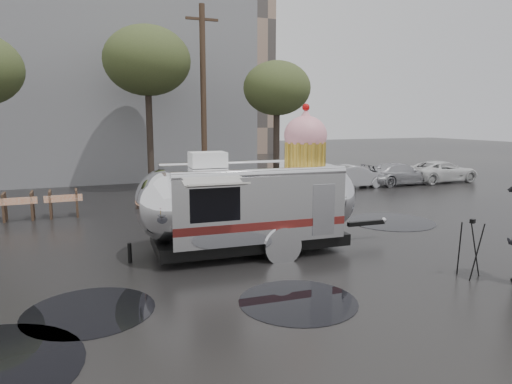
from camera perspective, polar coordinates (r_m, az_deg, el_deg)
name	(u,v)px	position (r m, az deg, el deg)	size (l,w,h in m)	color
ground	(275,297)	(9.60, 2.36, -12.95)	(120.00, 120.00, 0.00)	black
puddles	(234,282)	(10.37, -2.75, -11.22)	(15.11, 8.79, 0.01)	black
grey_building	(60,72)	(32.22, -23.28, 13.61)	(22.00, 12.00, 13.00)	slate
utility_pole	(203,98)	(22.96, -6.59, 11.64)	(1.60, 0.28, 9.00)	#473323
tree_mid	(147,61)	(23.54, -13.45, 15.60)	(4.20, 4.20, 8.03)	#382D26
tree_right	(277,89)	(23.26, 2.62, 12.74)	(3.36, 3.36, 6.42)	#382D26
barricade_row	(18,206)	(18.41, -27.56, -1.54)	(4.30, 0.80, 1.00)	#473323
parked_cars	(381,173)	(25.53, 15.39, 2.35)	(13.20, 1.90, 1.50)	silver
airstream_trailer	(253,200)	(12.36, -0.43, -0.96)	(7.61, 3.01, 4.10)	silver
tripod	(471,244)	(11.57, 25.27, -5.86)	(0.56, 0.54, 1.37)	black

